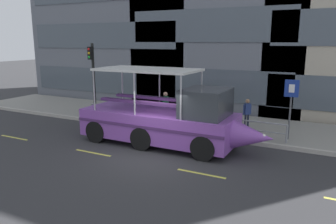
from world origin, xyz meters
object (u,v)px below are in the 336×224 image
object	(u,v)px
duck_tour_boat	(168,121)
pedestrian_near_bow	(247,111)
pedestrian_mid_right	(166,104)
pedestrian_mid_left	(182,104)
parking_sign	(291,99)
traffic_light_pole	(93,73)

from	to	relation	value
duck_tour_boat	pedestrian_near_bow	bearing A→B (deg)	53.99
pedestrian_mid_right	pedestrian_near_bow	bearing A→B (deg)	8.68
duck_tour_boat	pedestrian_mid_left	bearing A→B (deg)	104.18
parking_sign	duck_tour_boat	distance (m)	5.50
parking_sign	pedestrian_near_bow	size ratio (longest dim) A/B	1.75
traffic_light_pole	duck_tour_boat	bearing A→B (deg)	-21.07
parking_sign	pedestrian_near_bow	distance (m)	2.46
pedestrian_mid_right	duck_tour_boat	bearing A→B (deg)	-60.39
duck_tour_boat	pedestrian_mid_right	size ratio (longest dim) A/B	5.15
traffic_light_pole	duck_tour_boat	size ratio (longest dim) A/B	0.49
traffic_light_pole	pedestrian_mid_left	distance (m)	5.54
pedestrian_near_bow	parking_sign	bearing A→B (deg)	-22.75
duck_tour_boat	pedestrian_mid_right	world-z (taller)	duck_tour_boat
traffic_light_pole	pedestrian_mid_right	xyz separation A→B (m)	(4.41, 0.59, -1.55)
pedestrian_mid_left	pedestrian_mid_right	size ratio (longest dim) A/B	1.00
parking_sign	pedestrian_mid_left	distance (m)	5.63
parking_sign	pedestrian_mid_left	bearing A→B (deg)	173.82
duck_tour_boat	pedestrian_mid_left	world-z (taller)	duck_tour_boat
pedestrian_near_bow	duck_tour_boat	bearing A→B (deg)	-126.01
parking_sign	pedestrian_near_bow	world-z (taller)	parking_sign
pedestrian_near_bow	pedestrian_mid_left	size ratio (longest dim) A/B	0.91
traffic_light_pole	pedestrian_near_bow	xyz separation A→B (m)	(8.67, 1.24, -1.63)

